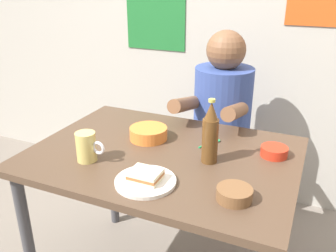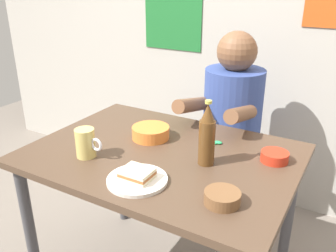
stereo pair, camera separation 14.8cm
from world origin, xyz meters
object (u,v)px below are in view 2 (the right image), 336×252
dining_table (162,171)px  beer_mug (86,143)px  person_seated (232,107)px  beer_bottle (207,136)px  sandwich (137,174)px  stool (228,172)px  soup_bowl_orange (151,132)px  plate_orange (137,180)px

dining_table → beer_mug: size_ratio=8.73×
person_seated → beer_bottle: person_seated is taller
sandwich → beer_bottle: (0.16, 0.25, 0.09)m
stool → beer_mug: (-0.32, -0.82, 0.45)m
beer_bottle → soup_bowl_orange: 0.34m
stool → sandwich: (-0.03, -0.88, 0.42)m
person_seated → soup_bowl_orange: size_ratio=4.23×
dining_table → beer_mug: (-0.25, -0.19, 0.15)m
dining_table → person_seated: 0.63m
person_seated → dining_table: bearing=-97.2°
dining_table → plate_orange: size_ratio=5.00×
sandwich → dining_table: bearing=100.1°
sandwich → soup_bowl_orange: (-0.16, 0.34, -0.00)m
sandwich → soup_bowl_orange: bearing=115.1°
plate_orange → beer_bottle: (0.16, 0.25, 0.11)m
dining_table → person_seated: bearing=82.8°
person_seated → stool: bearing=90.0°
soup_bowl_orange → beer_bottle: bearing=-16.0°
beer_mug → soup_bowl_orange: bearing=65.4°
stool → soup_bowl_orange: soup_bowl_orange is taller
stool → beer_mug: bearing=-111.6°
person_seated → sandwich: size_ratio=6.54×
stool → plate_orange: size_ratio=2.05×
sandwich → beer_bottle: beer_bottle is taller
dining_table → plate_orange: 0.27m
beer_mug → soup_bowl_orange: beer_mug is taller
dining_table → beer_mug: 0.35m
stool → beer_bottle: bearing=-78.9°
dining_table → sandwich: size_ratio=10.00×
plate_orange → beer_mug: beer_mug is taller
sandwich → beer_bottle: size_ratio=0.42×
dining_table → stool: bearing=83.0°
stool → person_seated: 0.42m
dining_table → soup_bowl_orange: 0.20m
stool → soup_bowl_orange: 0.71m
stool → sandwich: bearing=-92.2°
dining_table → sandwich: sandwich is taller
beer_bottle → dining_table: bearing=-178.8°
beer_bottle → soup_bowl_orange: size_ratio=1.54×
dining_table → beer_bottle: beer_bottle is taller
stool → soup_bowl_orange: size_ratio=2.65×
person_seated → sandwich: 0.87m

